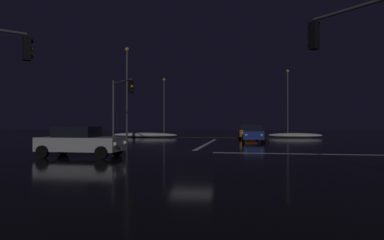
{
  "coord_description": "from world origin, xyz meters",
  "views": [
    {
      "loc": [
        3.15,
        -18.75,
        1.73
      ],
      "look_at": [
        -1.95,
        11.93,
        2.06
      ],
      "focal_mm": 29.73,
      "sensor_mm": 36.0,
      "label": 1
    }
  ],
  "objects_px": {
    "sedan_gray": "(247,129)",
    "streetlamp_left_near": "(127,87)",
    "sedan_white": "(248,130)",
    "sedan_orange": "(248,132)",
    "traffic_signal_se": "(377,49)",
    "sedan_red": "(250,130)",
    "sedan_silver_crossing": "(80,141)",
    "streetlamp_left_far": "(164,102)",
    "traffic_signal_nw": "(121,98)",
    "streetlamp_right_far": "(288,98)",
    "sedan_blue": "(253,133)"
  },
  "relations": [
    {
      "from": "streetlamp_right_far",
      "to": "streetlamp_left_far",
      "type": "height_order",
      "value": "streetlamp_right_far"
    },
    {
      "from": "sedan_white",
      "to": "streetlamp_left_near",
      "type": "bearing_deg",
      "value": -130.06
    },
    {
      "from": "sedan_silver_crossing",
      "to": "streetlamp_left_near",
      "type": "relative_size",
      "value": 0.43
    },
    {
      "from": "sedan_blue",
      "to": "traffic_signal_nw",
      "type": "distance_m",
      "value": 12.38
    },
    {
      "from": "traffic_signal_nw",
      "to": "streetlamp_right_far",
      "type": "height_order",
      "value": "streetlamp_right_far"
    },
    {
      "from": "sedan_red",
      "to": "sedan_white",
      "type": "relative_size",
      "value": 1.0
    },
    {
      "from": "sedan_blue",
      "to": "traffic_signal_se",
      "type": "bearing_deg",
      "value": -79.2
    },
    {
      "from": "sedan_gray",
      "to": "streetlamp_left_near",
      "type": "height_order",
      "value": "streetlamp_left_near"
    },
    {
      "from": "sedan_gray",
      "to": "traffic_signal_se",
      "type": "bearing_deg",
      "value": -84.7
    },
    {
      "from": "traffic_signal_nw",
      "to": "streetlamp_left_far",
      "type": "height_order",
      "value": "streetlamp_left_far"
    },
    {
      "from": "streetlamp_left_far",
      "to": "sedan_gray",
      "type": "bearing_deg",
      "value": 22.86
    },
    {
      "from": "sedan_gray",
      "to": "sedan_orange",
      "type": "bearing_deg",
      "value": -89.9
    },
    {
      "from": "streetlamp_left_near",
      "to": "streetlamp_right_far",
      "type": "bearing_deg",
      "value": 40.32
    },
    {
      "from": "traffic_signal_se",
      "to": "streetlamp_right_far",
      "type": "height_order",
      "value": "streetlamp_right_far"
    },
    {
      "from": "sedan_red",
      "to": "traffic_signal_se",
      "type": "xyz_separation_m",
      "value": [
        3.67,
        -30.83,
        3.39
      ]
    },
    {
      "from": "traffic_signal_nw",
      "to": "sedan_blue",
      "type": "bearing_deg",
      "value": 17.65
    },
    {
      "from": "sedan_blue",
      "to": "traffic_signal_se",
      "type": "height_order",
      "value": "traffic_signal_se"
    },
    {
      "from": "sedan_red",
      "to": "sedan_gray",
      "type": "xyz_separation_m",
      "value": [
        -0.31,
        12.0,
        0.0
      ]
    },
    {
      "from": "sedan_blue",
      "to": "sedan_gray",
      "type": "bearing_deg",
      "value": 91.0
    },
    {
      "from": "sedan_red",
      "to": "streetlamp_left_near",
      "type": "height_order",
      "value": "streetlamp_left_near"
    },
    {
      "from": "sedan_white",
      "to": "streetlamp_left_far",
      "type": "xyz_separation_m",
      "value": [
        -13.05,
        0.48,
        4.32
      ]
    },
    {
      "from": "sedan_white",
      "to": "streetlamp_right_far",
      "type": "distance_m",
      "value": 7.51
    },
    {
      "from": "traffic_signal_se",
      "to": "streetlamp_left_far",
      "type": "xyz_separation_m",
      "value": [
        -16.89,
        37.39,
        0.93
      ]
    },
    {
      "from": "sedan_silver_crossing",
      "to": "traffic_signal_nw",
      "type": "distance_m",
      "value": 11.73
    },
    {
      "from": "sedan_orange",
      "to": "sedan_gray",
      "type": "height_order",
      "value": "same"
    },
    {
      "from": "traffic_signal_nw",
      "to": "streetlamp_left_far",
      "type": "distance_m",
      "value": 22.53
    },
    {
      "from": "sedan_white",
      "to": "streetlamp_left_near",
      "type": "height_order",
      "value": "streetlamp_left_near"
    },
    {
      "from": "sedan_blue",
      "to": "streetlamp_right_far",
      "type": "xyz_separation_m",
      "value": [
        5.52,
        18.78,
        4.75
      ]
    },
    {
      "from": "sedan_orange",
      "to": "sedan_white",
      "type": "relative_size",
      "value": 1.0
    },
    {
      "from": "sedan_orange",
      "to": "sedan_gray",
      "type": "distance_m",
      "value": 18.2
    },
    {
      "from": "sedan_blue",
      "to": "streetlamp_left_near",
      "type": "relative_size",
      "value": 0.43
    },
    {
      "from": "sedan_white",
      "to": "sedan_gray",
      "type": "distance_m",
      "value": 5.92
    },
    {
      "from": "sedan_red",
      "to": "sedan_gray",
      "type": "distance_m",
      "value": 12.01
    },
    {
      "from": "sedan_gray",
      "to": "streetlamp_left_near",
      "type": "bearing_deg",
      "value": -121.06
    },
    {
      "from": "sedan_white",
      "to": "traffic_signal_se",
      "type": "relative_size",
      "value": 0.71
    },
    {
      "from": "sedan_blue",
      "to": "sedan_silver_crossing",
      "type": "height_order",
      "value": "same"
    },
    {
      "from": "sedan_silver_crossing",
      "to": "streetlamp_left_near",
      "type": "height_order",
      "value": "streetlamp_left_near"
    },
    {
      "from": "sedan_orange",
      "to": "sedan_silver_crossing",
      "type": "distance_m",
      "value": 22.5
    },
    {
      "from": "sedan_orange",
      "to": "traffic_signal_se",
      "type": "distance_m",
      "value": 25.17
    },
    {
      "from": "sedan_blue",
      "to": "traffic_signal_se",
      "type": "xyz_separation_m",
      "value": [
        3.55,
        -18.61,
        3.39
      ]
    },
    {
      "from": "traffic_signal_nw",
      "to": "traffic_signal_se",
      "type": "xyz_separation_m",
      "value": [
        14.97,
        -14.97,
        0.28
      ]
    },
    {
      "from": "sedan_silver_crossing",
      "to": "sedan_orange",
      "type": "bearing_deg",
      "value": 67.16
    },
    {
      "from": "streetlamp_left_far",
      "to": "streetlamp_left_near",
      "type": "distance_m",
      "value": 16.01
    },
    {
      "from": "sedan_red",
      "to": "sedan_white",
      "type": "height_order",
      "value": "same"
    },
    {
      "from": "sedan_blue",
      "to": "streetlamp_left_near",
      "type": "xyz_separation_m",
      "value": [
        -13.34,
        2.78,
        4.89
      ]
    },
    {
      "from": "sedan_red",
      "to": "traffic_signal_nw",
      "type": "relative_size",
      "value": 0.77
    },
    {
      "from": "sedan_orange",
      "to": "traffic_signal_se",
      "type": "relative_size",
      "value": 0.71
    },
    {
      "from": "sedan_silver_crossing",
      "to": "traffic_signal_nw",
      "type": "xyz_separation_m",
      "value": [
        -2.3,
        11.08,
        3.11
      ]
    },
    {
      "from": "sedan_red",
      "to": "traffic_signal_nw",
      "type": "bearing_deg",
      "value": -125.49
    },
    {
      "from": "sedan_white",
      "to": "sedan_silver_crossing",
      "type": "relative_size",
      "value": 1.0
    }
  ]
}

